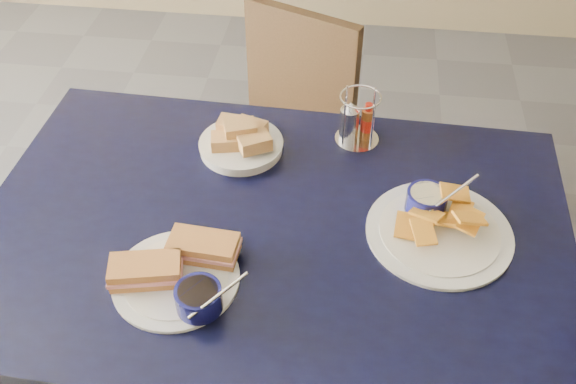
# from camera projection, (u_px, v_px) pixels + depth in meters

# --- Properties ---
(dining_table) EXTENTS (1.32, 0.90, 0.75)m
(dining_table) POSITION_uv_depth(u_px,v_px,m) (273.00, 245.00, 1.44)
(dining_table) COLOR black
(dining_table) RESTS_ON ground
(chair_far) EXTENTS (0.51, 0.51, 0.83)m
(chair_far) POSITION_uv_depth(u_px,v_px,m) (278.00, 121.00, 2.11)
(chair_far) COLOR black
(chair_far) RESTS_ON ground
(sandwich_plate) EXTENTS (0.30, 0.26, 0.12)m
(sandwich_plate) POSITION_uv_depth(u_px,v_px,m) (180.00, 272.00, 1.27)
(sandwich_plate) COLOR white
(sandwich_plate) RESTS_ON dining_table
(plantain_plate) EXTENTS (0.31, 0.31, 0.12)m
(plantain_plate) POSITION_uv_depth(u_px,v_px,m) (436.00, 222.00, 1.38)
(plantain_plate) COLOR white
(plantain_plate) RESTS_ON dining_table
(bread_basket) EXTENTS (0.20, 0.20, 0.08)m
(bread_basket) POSITION_uv_depth(u_px,v_px,m) (241.00, 141.00, 1.57)
(bread_basket) COLOR white
(bread_basket) RESTS_ON dining_table
(condiment_caddy) EXTENTS (0.11, 0.11, 0.14)m
(condiment_caddy) POSITION_uv_depth(u_px,v_px,m) (356.00, 122.00, 1.58)
(condiment_caddy) COLOR silver
(condiment_caddy) RESTS_ON dining_table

